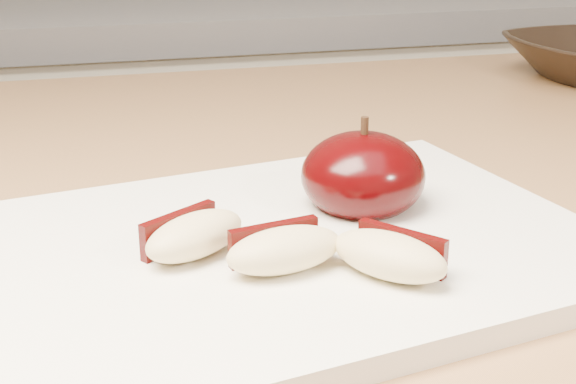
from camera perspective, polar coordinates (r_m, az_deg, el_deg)
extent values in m
cube|color=silver|center=(1.37, -10.43, -6.99)|extent=(2.40, 0.60, 0.90)
cube|color=slate|center=(1.23, -11.87, 12.84)|extent=(2.40, 0.62, 0.04)
cube|color=#9A6B43|center=(0.56, -6.84, -0.51)|extent=(1.64, 0.64, 0.04)
cube|color=white|center=(0.42, 0.00, -4.04)|extent=(0.35, 0.28, 0.01)
ellipsoid|color=black|center=(0.45, 5.35, 1.17)|extent=(0.09, 0.09, 0.05)
cylinder|color=black|center=(0.44, 5.47, 4.69)|extent=(0.00, 0.00, 0.01)
ellipsoid|color=beige|center=(0.39, -6.62, -3.08)|extent=(0.06, 0.05, 0.02)
cube|color=black|center=(0.40, -7.78, -2.72)|extent=(0.04, 0.03, 0.02)
ellipsoid|color=beige|center=(0.37, -0.25, -4.15)|extent=(0.06, 0.04, 0.02)
cube|color=black|center=(0.38, -1.03, -3.57)|extent=(0.05, 0.01, 0.02)
ellipsoid|color=beige|center=(0.37, 7.20, -4.52)|extent=(0.06, 0.06, 0.02)
cube|color=black|center=(0.38, 8.09, -4.00)|extent=(0.03, 0.04, 0.02)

